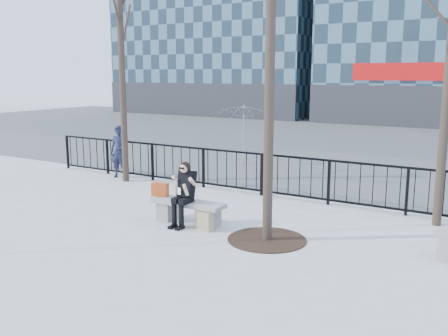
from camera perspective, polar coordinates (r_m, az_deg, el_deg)
The scene contains 11 objects.
ground at distance 10.61m, azimuth -4.11°, elevation -6.33°, with size 120.00×120.00×0.00m, color #A7A7A2.
street_surface at distance 24.19m, azimuth 16.89°, elevation 2.93°, with size 60.00×23.00×0.01m, color #474747.
railing at distance 12.96m, azimuth 3.53°, elevation -0.64°, with size 14.00×0.06×1.10m.
tree_left at distance 14.72m, azimuth -11.84°, elevation 17.38°, with size 2.80×2.80×6.50m.
tree_grate at distance 9.60m, azimuth 4.93°, elevation -8.14°, with size 1.50×1.50×0.02m, color black.
bench_main at distance 10.53m, azimuth -4.14°, elevation -4.76°, with size 1.65×0.46×0.49m.
seated_woman at distance 10.31m, azimuth -4.68°, elevation -2.99°, with size 0.50×0.64×1.34m.
handbag at distance 10.90m, azimuth -7.32°, elevation -2.47°, with size 0.36×0.17×0.29m, color #B24015.
shopping_bag at distance 10.12m, azimuth -2.28°, elevation -6.03°, with size 0.41×0.15×0.38m, color #BDB185.
standing_man at distance 15.35m, azimuth -11.85°, elevation 1.84°, with size 0.58×0.38×1.58m, color black.
vendor_umbrella at distance 17.04m, azimuth 2.22°, elevation 3.84°, with size 2.30×2.35×2.11m, color gold.
Camera 1 is at (5.89, -8.26, 3.12)m, focal length 40.00 mm.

